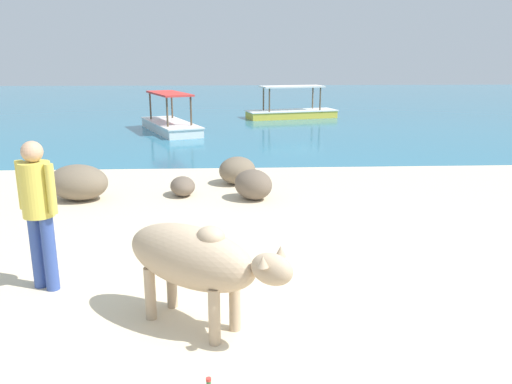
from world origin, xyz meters
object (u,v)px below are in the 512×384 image
(person_standing, at_px, (38,205))
(boat_yellow, at_px, (292,111))
(boat_white, at_px, (170,123))
(cow, at_px, (194,259))

(person_standing, height_order, boat_yellow, person_standing)
(person_standing, bearing_deg, boat_yellow, 11.86)
(person_standing, xyz_separation_m, boat_white, (-0.00, 11.99, -0.70))
(cow, distance_m, boat_yellow, 16.76)
(person_standing, bearing_deg, cow, -90.03)
(person_standing, distance_m, boat_yellow, 16.28)
(cow, bearing_deg, boat_yellow, 117.78)
(cow, height_order, boat_white, boat_white)
(boat_yellow, bearing_deg, boat_white, -155.07)
(cow, height_order, person_standing, person_standing)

